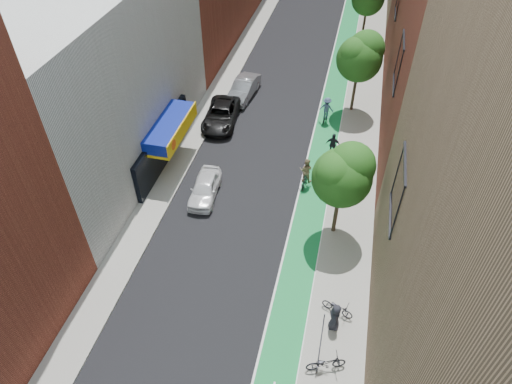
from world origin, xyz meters
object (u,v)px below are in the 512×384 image
Objects in this scene: pedestrian at (335,317)px; cyclist_lane_far at (326,111)px; parked_car_silver at (244,88)px; parked_car_white at (205,188)px; parked_car_black at (221,115)px; cyclist_lane_near at (306,174)px; cyclist_lane_mid at (332,150)px.

cyclist_lane_far is at bearing 178.10° from pedestrian.
parked_car_white is at bearing -81.22° from parked_car_silver.
parked_car_black is 9.67m from cyclist_lane_near.
parked_car_black is 8.35m from cyclist_lane_far.
cyclist_lane_far is at bearing 10.13° from parked_car_black.
parked_car_silver is (-0.64, 12.81, 0.08)m from parked_car_white.
parked_car_black is 1.13× the size of parked_car_silver.
pedestrian is (1.61, -13.80, 0.22)m from cyclist_lane_mid.
cyclist_lane_far reaches higher than parked_car_black.
parked_car_white is 0.76× the size of parked_car_black.
parked_car_silver is 7.66m from cyclist_lane_far.
parked_car_black is at bearing 24.56° from cyclist_lane_far.
parked_car_black is at bearing -93.88° from parked_car_silver.
parked_car_black is 9.46m from cyclist_lane_mid.
parked_car_silver is at bearing -164.31° from pedestrian.
cyclist_lane_near is (7.64, -5.93, 0.20)m from parked_car_black.
cyclist_lane_near is 1.24× the size of pedestrian.
parked_car_white is 12.55m from cyclist_lane_far.
cyclist_lane_far is (-1.01, 4.74, 0.20)m from cyclist_lane_mid.
cyclist_lane_mid reaches higher than parked_car_silver.
cyclist_lane_mid is 1.00× the size of cyclist_lane_far.
cyclist_lane_far is (6.69, 10.61, 0.31)m from parked_car_white.
parked_car_black is at bearing 94.92° from parked_car_white.
parked_car_white is 1.91× the size of cyclist_lane_far.
parked_car_white is 0.86× the size of parked_car_silver.
cyclist_lane_near is (6.89, -10.24, 0.16)m from parked_car_silver.
cyclist_lane_near is at bearing -50.14° from parked_car_silver.
cyclist_lane_far is at bearing -71.62° from cyclist_lane_mid.
pedestrian is at bearing 111.15° from cyclist_lane_near.
cyclist_lane_far is 1.22× the size of pedestrian.
pedestrian reaches higher than parked_car_black.
cyclist_lane_near reaches higher than cyclist_lane_mid.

